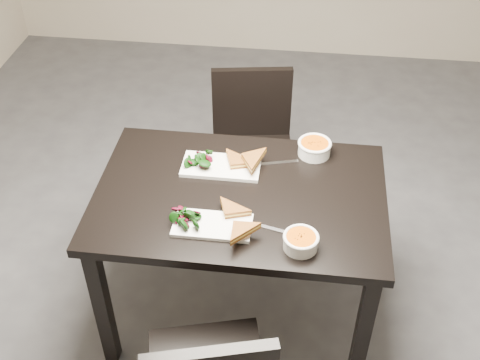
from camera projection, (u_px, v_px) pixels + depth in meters
The scene contains 13 objects.
ground at pixel (306, 285), 3.06m from camera, with size 5.00×5.00×0.00m, color #47474C.
table at pixel (240, 211), 2.53m from camera, with size 1.20×0.80×0.75m.
chair_far at pixel (252, 140), 3.20m from camera, with size 0.48×0.48×0.85m.
plate_near at pixel (212, 225), 2.31m from camera, with size 0.30×0.15×0.02m, color white.
sandwich_near at pixel (230, 218), 2.30m from camera, with size 0.15×0.11×0.05m, color #A76223, non-canonical shape.
salad_near at pixel (187, 218), 2.30m from camera, with size 0.09×0.09×0.04m, color black, non-canonical shape.
soup_bowl_near at pixel (301, 241), 2.21m from camera, with size 0.13×0.13×0.06m.
cutlery_near at pixel (274, 229), 2.30m from camera, with size 0.18×0.02×0.00m, color silver.
plate_far at pixel (221, 166), 2.59m from camera, with size 0.34×0.17×0.02m, color white.
sandwich_far at pixel (235, 163), 2.55m from camera, with size 0.17×0.13×0.05m, color #A76223, non-canonical shape.
salad_far at pixel (198, 159), 2.58m from camera, with size 0.11×0.09×0.05m, color black, non-canonical shape.
soup_bowl_far at pixel (314, 147), 2.65m from camera, with size 0.15×0.15×0.07m.
cutlery_far at pixel (278, 163), 2.62m from camera, with size 0.18×0.02×0.00m, color silver.
Camera 1 is at (-0.09, -2.02, 2.38)m, focal length 44.88 mm.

